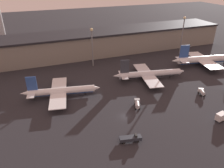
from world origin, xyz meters
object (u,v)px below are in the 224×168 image
object	(u,v)px
airplane_3	(206,59)
service_vehicle_2	(202,92)
service_vehicle_3	(131,138)
airplane_2	(149,74)
airplane_1	(61,91)
service_vehicle_1	(137,104)
service_vehicle_0	(222,116)

from	to	relation	value
airplane_3	service_vehicle_2	size ratio (longest dim) A/B	8.99
airplane_3	service_vehicle_3	distance (m)	88.61
airplane_2	service_vehicle_3	bearing A→B (deg)	-115.78
airplane_1	service_vehicle_2	distance (m)	68.13
service_vehicle_1	airplane_1	bearing A→B (deg)	79.26
service_vehicle_2	service_vehicle_3	bearing A→B (deg)	135.57
airplane_1	service_vehicle_0	xyz separation A→B (m)	(57.45, -42.16, -0.97)
airplane_3	service_vehicle_1	world-z (taller)	airplane_3
airplane_3	service_vehicle_3	bearing A→B (deg)	-136.99
airplane_2	service_vehicle_0	world-z (taller)	airplane_2
service_vehicle_3	airplane_2	bearing A→B (deg)	65.15
airplane_2	service_vehicle_3	xyz separation A→B (m)	(-31.17, -41.85, -1.73)
service_vehicle_1	service_vehicle_2	xyz separation A→B (m)	(34.14, -1.79, -0.04)
service_vehicle_1	service_vehicle_3	bearing A→B (deg)	171.30
service_vehicle_2	airplane_3	bearing A→B (deg)	-18.75
airplane_3	airplane_2	bearing A→B (deg)	-162.29
service_vehicle_1	service_vehicle_3	xyz separation A→B (m)	(-12.39, -19.18, -0.22)
service_vehicle_0	service_vehicle_3	distance (m)	39.84
service_vehicle_1	service_vehicle_2	size ratio (longest dim) A/B	1.27
service_vehicle_2	airplane_2	bearing A→B (deg)	57.20
service_vehicle_0	service_vehicle_3	bearing A→B (deg)	166.77
airplane_1	airplane_2	bearing A→B (deg)	12.89
airplane_1	service_vehicle_0	distance (m)	71.26
airplane_3	service_vehicle_2	world-z (taller)	airplane_3
airplane_3	service_vehicle_1	size ratio (longest dim) A/B	7.07
airplane_3	service_vehicle_2	bearing A→B (deg)	-122.92
service_vehicle_0	service_vehicle_2	world-z (taller)	service_vehicle_0
service_vehicle_0	airplane_1	bearing A→B (deg)	133.38
airplane_2	service_vehicle_3	world-z (taller)	airplane_2
service_vehicle_0	airplane_3	bearing A→B (deg)	43.97
airplane_2	airplane_3	xyz separation A→B (m)	(43.85, 5.23, 0.71)
airplane_1	airplane_2	xyz separation A→B (m)	(48.84, 1.69, 0.12)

